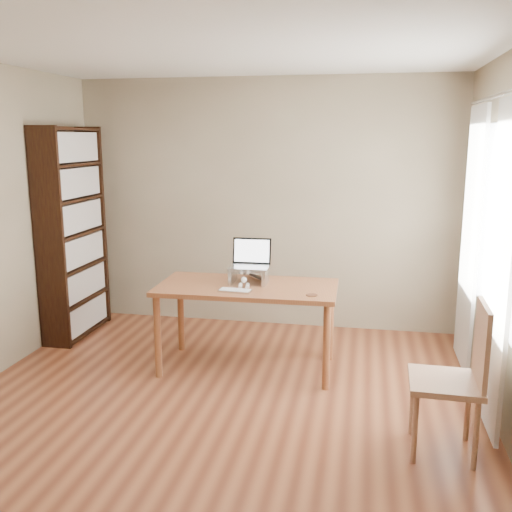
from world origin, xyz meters
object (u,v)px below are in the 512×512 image
(laptop, at_px, (250,260))
(keyboard, at_px, (235,291))
(bookshelf, at_px, (73,233))
(cat, at_px, (246,274))
(desk, at_px, (247,295))
(chair, at_px, (459,373))

(laptop, distance_m, keyboard, 0.41)
(laptop, relative_size, keyboard, 1.26)
(bookshelf, distance_m, laptop, 1.95)
(laptop, relative_size, cat, 0.70)
(desk, distance_m, laptop, 0.31)
(laptop, bearing_deg, keyboard, -99.69)
(desk, xyz_separation_m, cat, (-0.04, 0.11, 0.16))
(keyboard, xyz_separation_m, chair, (1.64, -0.87, -0.22))
(desk, height_order, laptop, laptop)
(laptop, height_order, chair, laptop)
(bookshelf, xyz_separation_m, laptop, (1.90, -0.42, -0.11))
(bookshelf, distance_m, desk, 2.02)
(desk, xyz_separation_m, laptop, (0.00, 0.14, 0.28))
(keyboard, distance_m, cat, 0.34)
(bookshelf, bearing_deg, desk, -16.32)
(cat, bearing_deg, desk, -82.85)
(desk, distance_m, keyboard, 0.25)
(chair, bearing_deg, laptop, 143.91)
(desk, relative_size, laptop, 4.47)
(bookshelf, distance_m, cat, 1.94)
(desk, height_order, chair, chair)
(desk, bearing_deg, laptop, 89.08)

